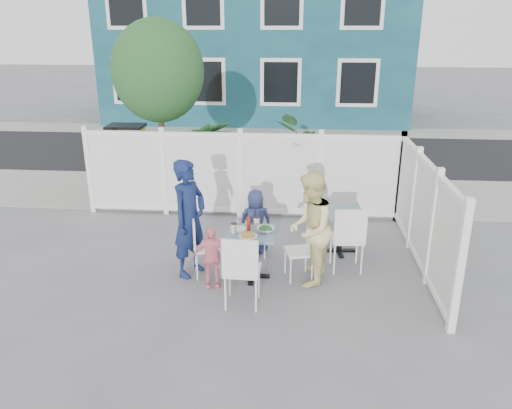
# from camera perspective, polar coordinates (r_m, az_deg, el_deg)

# --- Properties ---
(ground) EXTENTS (80.00, 80.00, 0.00)m
(ground) POSITION_cam_1_polar(r_m,az_deg,el_deg) (7.38, -4.57, -7.95)
(ground) COLOR slate
(near_sidewalk) EXTENTS (24.00, 2.60, 0.01)m
(near_sidewalk) POSITION_cam_1_polar(r_m,az_deg,el_deg) (10.85, -1.39, 1.39)
(near_sidewalk) COLOR gray
(near_sidewalk) RESTS_ON ground
(street) EXTENTS (24.00, 5.00, 0.01)m
(street) POSITION_cam_1_polar(r_m,az_deg,el_deg) (14.39, 0.20, 6.01)
(street) COLOR black
(street) RESTS_ON ground
(far_sidewalk) EXTENTS (24.00, 1.60, 0.01)m
(far_sidewalk) POSITION_cam_1_polar(r_m,az_deg,el_deg) (17.41, 1.03, 8.43)
(far_sidewalk) COLOR gray
(far_sidewalk) RESTS_ON ground
(building) EXTENTS (11.00, 6.00, 6.00)m
(building) POSITION_cam_1_polar(r_m,az_deg,el_deg) (20.50, 0.29, 18.58)
(building) COLOR #163F51
(building) RESTS_ON ground
(fence_back) EXTENTS (5.86, 0.08, 1.60)m
(fence_back) POSITION_cam_1_polar(r_m,az_deg,el_deg) (9.28, -1.74, 3.23)
(fence_back) COLOR white
(fence_back) RESTS_ON ground
(fence_right) EXTENTS (0.08, 3.66, 1.60)m
(fence_right) POSITION_cam_1_polar(r_m,az_deg,el_deg) (7.75, 18.50, -1.23)
(fence_right) COLOR white
(fence_right) RESTS_ON ground
(tree) EXTENTS (1.80, 1.62, 3.59)m
(tree) POSITION_cam_1_polar(r_m,az_deg,el_deg) (10.15, -11.16, 14.70)
(tree) COLOR #382316
(tree) RESTS_ON ground
(utility_cabinet) EXTENTS (0.73, 0.53, 1.35)m
(utility_cabinet) POSITION_cam_1_polar(r_m,az_deg,el_deg) (11.42, -14.39, 5.19)
(utility_cabinet) COLOR gold
(utility_cabinet) RESTS_ON ground
(potted_shrub_a) EXTENTS (1.32, 1.32, 1.70)m
(potted_shrub_a) POSITION_cam_1_polar(r_m,az_deg,el_deg) (10.03, -5.16, 4.79)
(potted_shrub_a) COLOR #1A4225
(potted_shrub_a) RESTS_ON ground
(potted_shrub_b) EXTENTS (1.82, 1.96, 1.80)m
(potted_shrub_b) POSITION_cam_1_polar(r_m,az_deg,el_deg) (9.78, 6.88, 4.66)
(potted_shrub_b) COLOR #1A4225
(potted_shrub_b) RESTS_ON ground
(main_table) EXTENTS (0.68, 0.68, 0.70)m
(main_table) POSITION_cam_1_polar(r_m,az_deg,el_deg) (7.04, -0.51, -4.37)
(main_table) COLOR #486B8B
(main_table) RESTS_ON ground
(spare_table) EXTENTS (0.71, 0.71, 0.69)m
(spare_table) POSITION_cam_1_polar(r_m,az_deg,el_deg) (7.96, 9.68, -1.80)
(spare_table) COLOR #486B8B
(spare_table) RESTS_ON ground
(chair_left) EXTENTS (0.48, 0.49, 0.89)m
(chair_left) POSITION_cam_1_polar(r_m,az_deg,el_deg) (7.18, -6.25, -4.24)
(chair_left) COLOR white
(chair_left) RESTS_ON ground
(chair_right) EXTENTS (0.46, 0.46, 0.84)m
(chair_right) POSITION_cam_1_polar(r_m,az_deg,el_deg) (7.10, 5.51, -4.73)
(chair_right) COLOR white
(chair_right) RESTS_ON ground
(chair_back) EXTENTS (0.50, 0.49, 0.93)m
(chair_back) POSITION_cam_1_polar(r_m,az_deg,el_deg) (7.81, -0.57, -1.88)
(chair_back) COLOR white
(chair_back) RESTS_ON ground
(chair_near) EXTENTS (0.46, 0.45, 1.00)m
(chair_near) POSITION_cam_1_polar(r_m,az_deg,el_deg) (6.29, -1.68, -7.11)
(chair_near) COLOR white
(chair_near) RESTS_ON ground
(chair_spare) EXTENTS (0.50, 0.48, 1.02)m
(chair_spare) POSITION_cam_1_polar(r_m,az_deg,el_deg) (7.31, 10.51, -3.40)
(chair_spare) COLOR white
(chair_spare) RESTS_ON ground
(man) EXTENTS (0.63, 0.74, 1.71)m
(man) POSITION_cam_1_polar(r_m,az_deg,el_deg) (7.11, -7.63, -1.59)
(man) COLOR #131F4B
(man) RESTS_ON ground
(woman) EXTENTS (0.73, 0.87, 1.60)m
(woman) POSITION_cam_1_polar(r_m,az_deg,el_deg) (6.86, 6.18, -2.82)
(woman) COLOR yellow
(woman) RESTS_ON ground
(boy) EXTENTS (0.58, 0.45, 1.04)m
(boy) POSITION_cam_1_polar(r_m,az_deg,el_deg) (7.84, -0.04, -1.97)
(boy) COLOR navy
(boy) RESTS_ON ground
(toddler) EXTENTS (0.55, 0.31, 0.88)m
(toddler) POSITION_cam_1_polar(r_m,az_deg,el_deg) (6.89, -5.16, -6.00)
(toddler) COLOR pink
(toddler) RESTS_ON ground
(plate_main) EXTENTS (0.26, 0.26, 0.02)m
(plate_main) POSITION_cam_1_polar(r_m,az_deg,el_deg) (6.84, -0.91, -3.63)
(plate_main) COLOR white
(plate_main) RESTS_ON main_table
(plate_side) EXTENTS (0.24, 0.24, 0.02)m
(plate_side) POSITION_cam_1_polar(r_m,az_deg,el_deg) (7.07, -1.99, -2.81)
(plate_side) COLOR white
(plate_side) RESTS_ON main_table
(salad_bowl) EXTENTS (0.24, 0.24, 0.06)m
(salad_bowl) POSITION_cam_1_polar(r_m,az_deg,el_deg) (6.99, 1.08, -2.89)
(salad_bowl) COLOR white
(salad_bowl) RESTS_ON main_table
(coffee_cup_a) EXTENTS (0.09, 0.09, 0.13)m
(coffee_cup_a) POSITION_cam_1_polar(r_m,az_deg,el_deg) (6.95, -2.53, -2.73)
(coffee_cup_a) COLOR beige
(coffee_cup_a) RESTS_ON main_table
(coffee_cup_b) EXTENTS (0.08, 0.08, 0.13)m
(coffee_cup_b) POSITION_cam_1_polar(r_m,az_deg,el_deg) (7.18, 0.07, -1.97)
(coffee_cup_b) COLOR beige
(coffee_cup_b) RESTS_ON main_table
(ketchup_bottle) EXTENTS (0.05, 0.05, 0.17)m
(ketchup_bottle) POSITION_cam_1_polar(r_m,az_deg,el_deg) (7.02, -0.85, -2.31)
(ketchup_bottle) COLOR #A91D0E
(ketchup_bottle) RESTS_ON main_table
(salt_shaker) EXTENTS (0.03, 0.03, 0.07)m
(salt_shaker) POSITION_cam_1_polar(r_m,az_deg,el_deg) (7.20, -1.06, -2.18)
(salt_shaker) COLOR white
(salt_shaker) RESTS_ON main_table
(pepper_shaker) EXTENTS (0.03, 0.03, 0.07)m
(pepper_shaker) POSITION_cam_1_polar(r_m,az_deg,el_deg) (7.22, -0.70, -2.06)
(pepper_shaker) COLOR black
(pepper_shaker) RESTS_ON main_table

